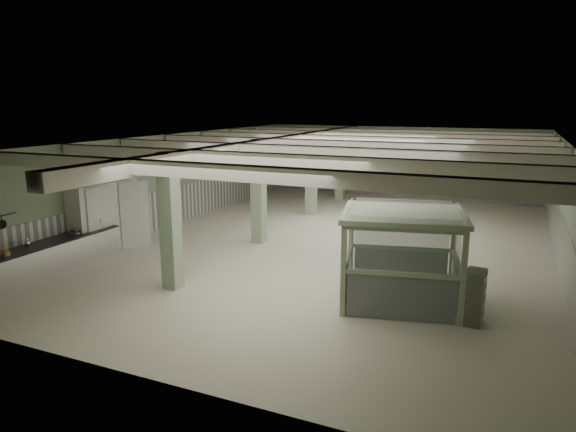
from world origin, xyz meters
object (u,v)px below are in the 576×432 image
at_px(prep_counter, 43,259).
at_px(guard_booth, 402,240).
at_px(walkin_cooler, 105,215).
at_px(filing_cabinet, 474,297).

distance_m(prep_counter, guard_booth, 10.04).
xyz_separation_m(walkin_cooler, filing_cabinet, (11.60, -1.16, -0.58)).
relative_size(prep_counter, guard_booth, 1.60).
xyz_separation_m(walkin_cooler, guard_booth, (9.86, -0.61, 0.40)).
bearing_deg(guard_booth, prep_counter, 179.28).
bearing_deg(prep_counter, filing_cabinet, 7.30).
distance_m(walkin_cooler, guard_booth, 9.88).
distance_m(prep_counter, walkin_cooler, 2.74).
bearing_deg(prep_counter, guard_booth, 11.69).
height_order(prep_counter, filing_cabinet, filing_cabinet).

